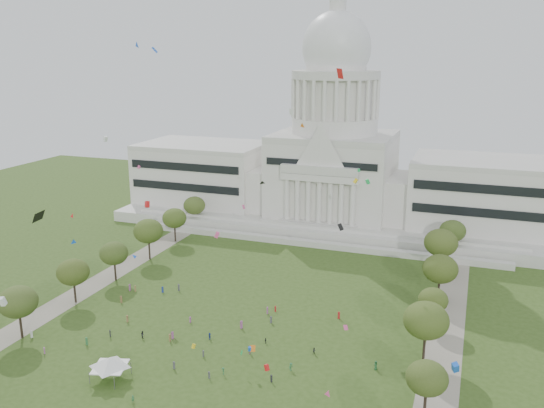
{
  "coord_description": "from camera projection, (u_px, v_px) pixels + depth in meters",
  "views": [
    {
      "loc": [
        51.13,
        -96.73,
        63.81
      ],
      "look_at": [
        0.0,
        45.0,
        24.0
      ],
      "focal_mm": 38.0,
      "sensor_mm": 36.0,
      "label": 1
    }
  ],
  "objects": [
    {
      "name": "path_right",
      "position": [
        446.0,
        338.0,
        132.58
      ],
      "size": [
        8.0,
        160.0,
        0.04
      ],
      "primitive_type": "cube",
      "color": "gray",
      "rests_on": "ground"
    },
    {
      "name": "person_4",
      "position": [
        250.0,
        350.0,
        125.55
      ],
      "size": [
        0.87,
        1.24,
        1.92
      ],
      "primitive_type": "imported",
      "rotation": [
        0.0,
        0.0,
        4.96
      ],
      "color": "#994C8C",
      "rests_on": "ground"
    },
    {
      "name": "row_tree_r_4",
      "position": [
        440.0,
        269.0,
        149.5
      ],
      "size": [
        9.19,
        9.19,
        13.06
      ],
      "color": "black",
      "rests_on": "ground"
    },
    {
      "name": "person_0",
      "position": [
        376.0,
        365.0,
        119.18
      ],
      "size": [
        1.07,
        1.15,
        1.98
      ],
      "primitive_type": "imported",
      "rotation": [
        0.0,
        0.0,
        5.33
      ],
      "color": "#33723F",
      "rests_on": "ground"
    },
    {
      "name": "row_tree_l_5",
      "position": [
        174.0,
        218.0,
        198.31
      ],
      "size": [
        8.33,
        8.33,
        11.85
      ],
      "color": "black",
      "rests_on": "ground"
    },
    {
      "name": "row_tree_l_3",
      "position": [
        114.0,
        253.0,
        164.26
      ],
      "size": [
        8.12,
        8.12,
        11.55
      ],
      "color": "black",
      "rests_on": "ground"
    },
    {
      "name": "person_8",
      "position": [
        143.0,
        334.0,
        132.49
      ],
      "size": [
        1.0,
        0.9,
        1.76
      ],
      "primitive_type": "imported",
      "rotation": [
        0.0,
        0.0,
        2.59
      ],
      "color": "#26262B",
      "rests_on": "ground"
    },
    {
      "name": "person_7",
      "position": [
        133.0,
        399.0,
        108.13
      ],
      "size": [
        0.66,
        0.68,
        1.51
      ],
      "primitive_type": "imported",
      "rotation": [
        0.0,
        0.0,
        3.99
      ],
      "color": "#33723F",
      "rests_on": "ground"
    },
    {
      "name": "row_tree_l_6",
      "position": [
        194.0,
        205.0,
        215.38
      ],
      "size": [
        8.19,
        8.19,
        11.64
      ],
      "color": "black",
      "rests_on": "ground"
    },
    {
      "name": "row_tree_r_6",
      "position": [
        453.0,
        231.0,
        183.95
      ],
      "size": [
        8.42,
        8.42,
        11.97
      ],
      "color": "black",
      "rests_on": "ground"
    },
    {
      "name": "ground",
      "position": [
        200.0,
        365.0,
        121.05
      ],
      "size": [
        400.0,
        400.0,
        0.0
      ],
      "primitive_type": "plane",
      "color": "#334D19",
      "rests_on": "ground"
    },
    {
      "name": "row_tree_l_2",
      "position": [
        73.0,
        272.0,
        149.39
      ],
      "size": [
        8.42,
        8.42,
        11.97
      ],
      "color": "black",
      "rests_on": "ground"
    },
    {
      "name": "kite_swarm",
      "position": [
        213.0,
        236.0,
        119.88
      ],
      "size": [
        95.35,
        102.94,
        62.83
      ],
      "color": "green",
      "rests_on": "ground"
    },
    {
      "name": "row_tree_r_1",
      "position": [
        427.0,
        378.0,
        102.34
      ],
      "size": [
        7.58,
        7.58,
        10.78
      ],
      "color": "black",
      "rests_on": "ground"
    },
    {
      "name": "person_9",
      "position": [
        291.0,
        367.0,
        118.85
      ],
      "size": [
        0.96,
        1.28,
        1.76
      ],
      "primitive_type": "imported",
      "rotation": [
        0.0,
        0.0,
        1.2
      ],
      "color": "#33723F",
      "rests_on": "ground"
    },
    {
      "name": "row_tree_r_2",
      "position": [
        426.0,
        320.0,
        119.95
      ],
      "size": [
        9.55,
        9.55,
        13.58
      ],
      "color": "black",
      "rests_on": "ground"
    },
    {
      "name": "person_10",
      "position": [
        266.0,
        341.0,
        130.11
      ],
      "size": [
        0.44,
        0.79,
        1.34
      ],
      "primitive_type": "imported",
      "rotation": [
        0.0,
        0.0,
        1.59
      ],
      "color": "#26262B",
      "rests_on": "ground"
    },
    {
      "name": "path_left",
      "position": [
        96.0,
        283.0,
        164.08
      ],
      "size": [
        8.0,
        160.0,
        0.04
      ],
      "primitive_type": "cube",
      "color": "gray",
      "rests_on": "ground"
    },
    {
      "name": "person_3",
      "position": [
        223.0,
        371.0,
        117.45
      ],
      "size": [
        1.02,
        1.11,
        1.55
      ],
      "primitive_type": "imported",
      "rotation": [
        0.0,
        0.0,
        5.36
      ],
      "color": "#33723F",
      "rests_on": "ground"
    },
    {
      "name": "row_tree_r_3",
      "position": [
        433.0,
        300.0,
        136.04
      ],
      "size": [
        7.01,
        7.01,
        9.98
      ],
      "color": "black",
      "rests_on": "ground"
    },
    {
      "name": "event_tent",
      "position": [
        110.0,
        362.0,
        115.13
      ],
      "size": [
        10.8,
        10.8,
        4.89
      ],
      "color": "#4C4C4C",
      "rests_on": "ground"
    },
    {
      "name": "row_tree_l_4",
      "position": [
        148.0,
        231.0,
        180.79
      ],
      "size": [
        9.29,
        9.29,
        13.21
      ],
      "color": "black",
      "rests_on": "ground"
    },
    {
      "name": "row_tree_l_1",
      "position": [
        18.0,
        302.0,
        130.53
      ],
      "size": [
        8.86,
        8.86,
        12.59
      ],
      "color": "black",
      "rests_on": "ground"
    },
    {
      "name": "person_5",
      "position": [
        210.0,
        336.0,
        131.81
      ],
      "size": [
        1.22,
        1.62,
        1.63
      ],
      "primitive_type": "imported",
      "rotation": [
        0.0,
        0.0,
        2.04
      ],
      "color": "navy",
      "rests_on": "ground"
    },
    {
      "name": "person_2",
      "position": [
        314.0,
        351.0,
        125.38
      ],
      "size": [
        0.87,
        0.85,
        1.55
      ],
      "primitive_type": "imported",
      "rotation": [
        0.0,
        0.0,
        0.73
      ],
      "color": "#26262B",
      "rests_on": "ground"
    },
    {
      "name": "capitol",
      "position": [
        333.0,
        165.0,
        218.66
      ],
      "size": [
        160.0,
        64.5,
        91.3
      ],
      "color": "beige",
      "rests_on": "ground"
    },
    {
      "name": "row_tree_r_5",
      "position": [
        441.0,
        243.0,
        168.08
      ],
      "size": [
        9.82,
        9.82,
        13.96
      ],
      "color": "black",
      "rests_on": "ground"
    },
    {
      "name": "distant_crowd",
      "position": [
        177.0,
        320.0,
        139.65
      ],
      "size": [
        64.98,
        40.89,
        1.95
      ],
      "color": "silver",
      "rests_on": "ground"
    }
  ]
}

